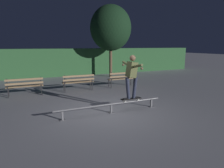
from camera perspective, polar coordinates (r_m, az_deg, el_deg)
name	(u,v)px	position (r m, az deg, el deg)	size (l,w,h in m)	color
ground_plane	(110,112)	(7.17, -0.72, -7.86)	(90.00, 90.00, 0.00)	gray
hedge_backdrop	(60,62)	(15.88, -14.55, 6.03)	(24.00, 1.20, 2.06)	#2D5B33
grind_rail	(111,106)	(6.96, -0.25, -6.16)	(3.95, 0.18, 0.34)	slate
skateboard	(131,99)	(7.27, 5.47, -4.23)	(0.78, 0.21, 0.09)	black
skateboarder	(132,73)	(7.08, 5.63, 3.10)	(0.62, 1.41, 1.56)	black
park_bench_leftmost	(25,85)	(9.99, -23.64, -0.19)	(1.61, 0.44, 0.88)	black
park_bench_left_center	(78,81)	(10.32, -9.59, 0.92)	(1.61, 0.44, 0.88)	black
park_bench_right_center	(122,77)	(11.22, 2.90, 1.87)	(1.61, 0.44, 0.88)	black
tree_far_right	(111,28)	(14.92, -0.39, 15.66)	(2.96, 2.96, 5.16)	brown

